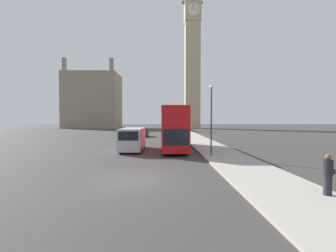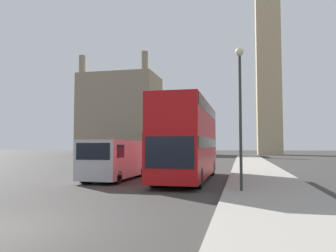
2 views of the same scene
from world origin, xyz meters
name	(u,v)px [view 2 (image 2 of 2)]	position (x,y,z in m)	size (l,w,h in m)	color
sidewalk_strip	(309,249)	(6.99, 0.00, 0.07)	(3.98, 120.00, 0.15)	#9E998E
clock_tower	(268,33)	(12.23, 72.46, 28.64)	(5.88, 6.05, 55.85)	tan
building_block_distant	(120,114)	(-26.26, 77.10, 10.63)	(20.19, 13.94, 25.81)	gray
red_double_decker_bus	(188,138)	(2.69, 12.39, 2.49)	(2.53, 10.36, 4.50)	#B71114
white_van	(114,159)	(-1.62, 11.64, 1.26)	(2.21, 6.06, 2.34)	#B2B7BC
street_lamp	(240,97)	(5.74, 7.37, 4.11)	(0.36, 0.36, 6.07)	#2D332D
parked_sedan	(171,157)	(-2.30, 31.00, 0.70)	(1.74, 4.21, 1.56)	black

